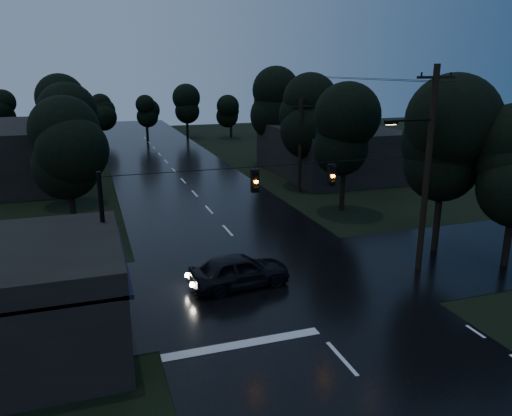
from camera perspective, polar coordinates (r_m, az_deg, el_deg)
main_road at (r=40.57m, az=-7.02°, el=1.61°), size 12.00×120.00×0.02m
cross_street at (r=24.09m, az=1.86°, el=-8.32°), size 60.00×9.00×0.02m
building_far_right at (r=48.43m, az=8.42°, el=6.52°), size 10.00×14.00×4.40m
building_far_left at (r=49.54m, az=-25.74°, el=5.69°), size 10.00×16.00×5.00m
utility_pole_main at (r=25.18m, az=18.86°, el=4.46°), size 3.50×0.30×10.00m
utility_pole_far at (r=40.40m, az=5.08°, el=7.22°), size 2.00×0.30×7.50m
anchor_pole_left at (r=20.75m, az=-16.90°, el=-4.16°), size 0.18×0.18×6.00m
span_signals at (r=21.76m, az=4.29°, el=3.55°), size 15.00×0.37×1.12m
tree_corner_near at (r=28.21m, az=20.78°, el=6.93°), size 4.48×4.48×9.44m
tree_left_a at (r=30.96m, az=-20.82°, el=6.22°), size 3.92×3.92×8.26m
tree_left_b at (r=38.87m, az=-21.45°, el=8.46°), size 4.20×4.20×8.85m
tree_left_c at (r=48.81m, az=-21.76°, el=10.15°), size 4.48×4.48×9.44m
tree_right_a at (r=35.13m, az=10.15°, el=8.63°), size 4.20×4.20×8.85m
tree_right_b at (r=42.48m, az=5.69°, el=10.50°), size 4.48×4.48×9.44m
tree_right_c at (r=51.92m, az=1.72°, el=11.92°), size 4.76×4.76×10.03m
car at (r=23.21m, az=-1.90°, el=-7.15°), size 4.83×2.29×1.59m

